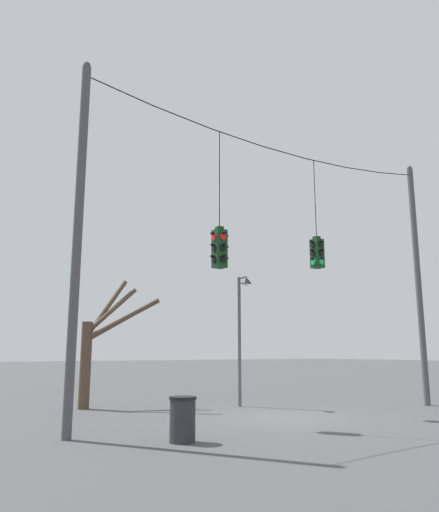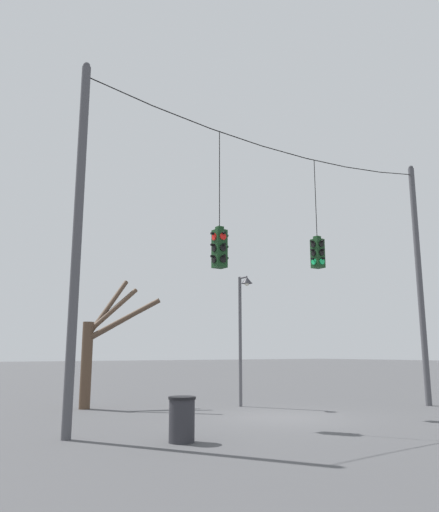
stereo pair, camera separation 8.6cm
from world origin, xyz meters
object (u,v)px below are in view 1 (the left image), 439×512
(traffic_light_over_intersection, at_px, (220,247))
(street_lamp, at_px, (242,315))
(utility_pole_left, at_px, (77,238))
(traffic_light_near_left_pole, at_px, (317,253))
(trash_bin, at_px, (183,419))
(bare_tree, at_px, (99,343))
(utility_pole_right, at_px, (418,281))

(traffic_light_over_intersection, distance_m, street_lamp, 4.94)
(utility_pole_left, bearing_deg, traffic_light_over_intersection, 0.00)
(traffic_light_near_left_pole, bearing_deg, trash_bin, -164.01)
(bare_tree, bearing_deg, utility_pole_right, -28.67)
(utility_pole_left, distance_m, traffic_light_over_intersection, 4.11)
(traffic_light_near_left_pole, bearing_deg, utility_pole_right, 0.00)
(utility_pole_right, xyz_separation_m, traffic_light_over_intersection, (-9.17, 0.00, 0.24))
(traffic_light_near_left_pole, height_order, bare_tree, traffic_light_near_left_pole)
(traffic_light_over_intersection, relative_size, trash_bin, 4.28)
(bare_tree, bearing_deg, trash_bin, -95.62)
(traffic_light_over_intersection, relative_size, bare_tree, 0.89)
(utility_pole_right, height_order, bare_tree, utility_pole_right)
(street_lamp, xyz_separation_m, trash_bin, (-5.33, -5.08, -2.81))
(street_lamp, distance_m, trash_bin, 7.88)
(street_lamp, xyz_separation_m, bare_tree, (-4.60, 2.38, -1.04))
(utility_pole_right, distance_m, trash_bin, 12.12)
(utility_pole_left, height_order, trash_bin, utility_pole_left)
(utility_pole_right, bearing_deg, street_lamp, 150.36)
(utility_pole_right, distance_m, traffic_light_over_intersection, 9.17)
(utility_pole_left, relative_size, bare_tree, 1.99)
(traffic_light_over_intersection, distance_m, bare_tree, 6.47)
(utility_pole_left, height_order, bare_tree, utility_pole_left)
(utility_pole_left, distance_m, bare_tree, 6.81)
(utility_pole_right, relative_size, traffic_light_near_left_pole, 2.50)
(utility_pole_right, relative_size, street_lamp, 1.97)
(traffic_light_over_intersection, bearing_deg, utility_pole_right, -0.00)
(utility_pole_right, bearing_deg, traffic_light_over_intersection, 180.00)
(utility_pole_left, relative_size, traffic_light_near_left_pole, 2.50)
(utility_pole_left, height_order, traffic_light_near_left_pole, utility_pole_left)
(traffic_light_near_left_pole, xyz_separation_m, bare_tree, (-5.21, 5.76, -2.90))
(utility_pole_right, height_order, trash_bin, utility_pole_right)
(utility_pole_left, relative_size, utility_pole_right, 1.00)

